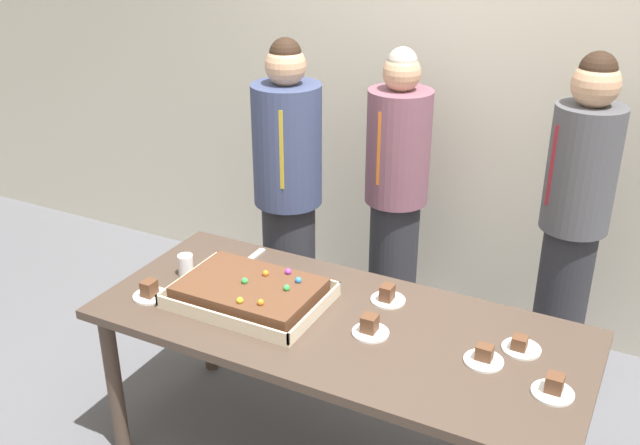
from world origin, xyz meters
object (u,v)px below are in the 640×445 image
sheet_cake (250,292)px  plated_slice_far_right (150,292)px  drink_cup_nearest (186,265)px  person_striped_tie_right (288,200)px  party_table (338,338)px  person_serving_front (396,199)px  plated_slice_center_back (554,388)px  cake_server_utensil (252,257)px  plated_slice_far_left (521,346)px  plated_slice_near_left (370,328)px  person_green_shirt_behind (573,224)px  plated_slice_center_front (388,296)px  plated_slice_near_right (484,357)px

sheet_cake → plated_slice_far_right: (-0.41, -0.17, -0.02)m
drink_cup_nearest → person_striped_tie_right: (0.13, 0.72, 0.08)m
party_table → person_serving_front: person_serving_front is taller
plated_slice_center_back → person_striped_tie_right: size_ratio=0.09×
cake_server_utensil → plated_slice_far_left: bearing=-7.4°
person_striped_tie_right → drink_cup_nearest: bearing=-28.5°
plated_slice_center_back → plated_slice_near_left: bearing=175.9°
party_table → cake_server_utensil: bearing=153.4°
cake_server_utensil → person_green_shirt_behind: (1.34, 0.78, 0.15)m
plated_slice_center_back → person_serving_front: size_ratio=0.09×
party_table → person_green_shirt_behind: 1.33m
plated_slice_far_right → person_green_shirt_behind: person_green_shirt_behind is taller
party_table → person_green_shirt_behind: person_green_shirt_behind is taller
plated_slice_center_front → cake_server_utensil: plated_slice_center_front is taller
cake_server_utensil → plated_slice_center_front: bearing=-5.5°
plated_slice_far_right → cake_server_utensil: plated_slice_far_right is taller
person_green_shirt_behind → plated_slice_near_right: bearing=39.2°
plated_slice_far_right → plated_slice_center_front: size_ratio=1.00×
person_serving_front → drink_cup_nearest: bearing=-18.7°
plated_slice_center_front → drink_cup_nearest: (-0.91, -0.21, 0.03)m
plated_slice_near_right → drink_cup_nearest: 1.41m
sheet_cake → drink_cup_nearest: size_ratio=6.48×
plated_slice_far_left → person_serving_front: (-0.91, 0.96, 0.08)m
plated_slice_near_left → plated_slice_near_right: size_ratio=1.00×
plated_slice_near_left → plated_slice_far_right: (-0.96, -0.18, -0.00)m
plated_slice_far_right → plated_slice_center_back: (1.69, 0.13, -0.00)m
drink_cup_nearest → person_green_shirt_behind: bearing=34.8°
plated_slice_center_back → person_green_shirt_behind: 1.18m
plated_slice_far_right → plated_slice_center_front: (0.93, 0.44, -0.00)m
person_green_shirt_behind → party_table: bearing=11.5°
person_serving_front → person_green_shirt_behind: size_ratio=0.96×
plated_slice_far_right → cake_server_utensil: size_ratio=0.75×
plated_slice_near_left → plated_slice_center_front: size_ratio=1.00×
plated_slice_center_front → person_serving_front: size_ratio=0.09×
person_striped_tie_right → cake_server_utensil: bearing=-11.8°
plated_slice_near_right → person_serving_front: size_ratio=0.09×
drink_cup_nearest → plated_slice_near_left: bearing=-3.3°
plated_slice_near_right → plated_slice_center_front: (-0.49, 0.24, 0.00)m
party_table → plated_slice_far_left: (0.71, 0.13, 0.10)m
drink_cup_nearest → person_green_shirt_behind: (1.52, 1.06, 0.10)m
plated_slice_center_front → cake_server_utensil: 0.74m
plated_slice_center_front → drink_cup_nearest: bearing=-167.2°
party_table → sheet_cake: bearing=-175.2°
sheet_cake → plated_slice_far_right: bearing=-157.0°
plated_slice_near_right → person_striped_tie_right: 1.48m
plated_slice_far_left → plated_slice_center_back: bearing=-52.0°
plated_slice_far_left → person_serving_front: person_serving_front is taller
plated_slice_near_right → party_table: bearing=179.7°
party_table → sheet_cake: (-0.41, -0.03, 0.13)m
plated_slice_center_back → drink_cup_nearest: bearing=176.4°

